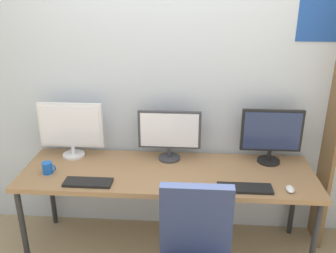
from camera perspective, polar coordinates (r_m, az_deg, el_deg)
name	(u,v)px	position (r m, az deg, el deg)	size (l,w,h in m)	color
wall_back	(171,86)	(3.01, 0.52, 6.33)	(4.65, 0.11, 2.60)	silver
desk	(168,177)	(2.85, -0.07, -7.87)	(2.25, 0.68, 0.74)	#936D47
monitor_left	(71,128)	(3.07, -14.96, -0.23)	(0.52, 0.18, 0.46)	silver
monitor_center	(169,133)	(2.92, 0.22, -1.03)	(0.50, 0.18, 0.41)	#38383D
monitor_right	(271,134)	(2.97, 15.89, -1.14)	(0.48, 0.18, 0.45)	black
keyboard_left	(88,182)	(2.72, -12.42, -8.56)	(0.35, 0.13, 0.02)	black
keyboard_right	(245,188)	(2.64, 11.93, -9.43)	(0.38, 0.13, 0.02)	black
computer_mouse	(290,189)	(2.70, 18.59, -9.28)	(0.06, 0.10, 0.03)	silver
coffee_mug	(48,168)	(2.92, -18.34, -6.17)	(0.11, 0.08, 0.09)	blue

